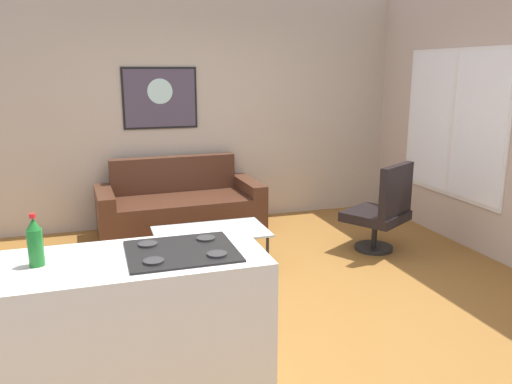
{
  "coord_description": "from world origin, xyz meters",
  "views": [
    {
      "loc": [
        -1.23,
        -3.85,
        1.9
      ],
      "look_at": [
        0.29,
        0.9,
        0.7
      ],
      "focal_mm": 35.91,
      "sensor_mm": 36.0,
      "label": 1
    }
  ],
  "objects": [
    {
      "name": "armchair",
      "position": [
        1.62,
        0.68,
        0.46
      ],
      "size": [
        0.79,
        0.78,
        0.95
      ],
      "color": "black",
      "rests_on": "ground"
    },
    {
      "name": "right_wall",
      "position": [
        2.62,
        0.3,
        1.4
      ],
      "size": [
        0.05,
        6.4,
        2.8
      ],
      "primitive_type": "cube",
      "color": "#B7A594",
      "rests_on": "ground"
    },
    {
      "name": "coffee_table",
      "position": [
        -0.21,
        0.77,
        0.35
      ],
      "size": [
        1.09,
        0.63,
        0.38
      ],
      "color": "silver",
      "rests_on": "ground"
    },
    {
      "name": "window",
      "position": [
        2.59,
        0.9,
        1.31
      ],
      "size": [
        0.03,
        1.67,
        1.63
      ],
      "color": "silver"
    },
    {
      "name": "kitchen_counter",
      "position": [
        -1.06,
        -1.15,
        0.46
      ],
      "size": [
        1.42,
        0.67,
        0.93
      ],
      "color": "silver",
      "rests_on": "ground"
    },
    {
      "name": "back_wall",
      "position": [
        0.0,
        2.42,
        1.4
      ],
      "size": [
        6.4,
        0.05,
        2.8
      ],
      "primitive_type": "cube",
      "color": "#B6A894",
      "rests_on": "ground"
    },
    {
      "name": "ground",
      "position": [
        0.0,
        0.0,
        -0.02
      ],
      "size": [
        6.4,
        6.4,
        0.04
      ],
      "primitive_type": "cube",
      "color": "brown"
    },
    {
      "name": "couch",
      "position": [
        -0.32,
        1.91,
        0.3
      ],
      "size": [
        1.89,
        0.93,
        0.88
      ],
      "color": "#48281A",
      "rests_on": "ground"
    },
    {
      "name": "wall_painting",
      "position": [
        -0.43,
        2.38,
        1.57
      ],
      "size": [
        0.88,
        0.03,
        0.73
      ],
      "color": "black"
    },
    {
      "name": "soda_bottle",
      "position": [
        -1.55,
        -1.12,
        1.03
      ],
      "size": [
        0.08,
        0.08,
        0.28
      ],
      "color": "#1D7327",
      "rests_on": "kitchen_counter"
    }
  ]
}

